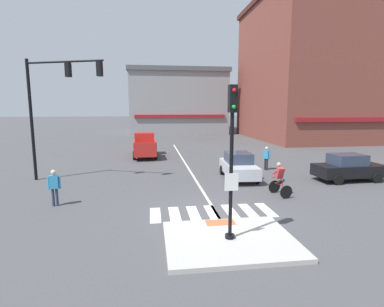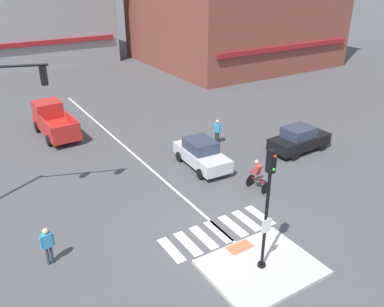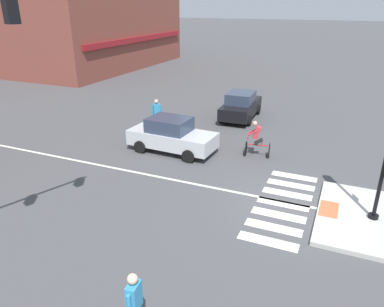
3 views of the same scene
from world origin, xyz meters
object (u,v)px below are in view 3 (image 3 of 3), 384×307
Objects in this scene: car_black_cross_right at (241,106)px; pedestrian_waiting_far_side at (157,112)px; car_silver_eastbound_mid at (172,135)px; pedestrian_at_curb_left at (134,302)px; cyclist at (257,138)px.

pedestrian_waiting_far_side is at bearing 134.93° from car_black_cross_right.
pedestrian_at_curb_left is (-9.74, -4.01, 0.17)m from car_silver_eastbound_mid.
car_black_cross_right is 1.00× the size of car_silver_eastbound_mid.
cyclist is (-5.44, -2.37, 0.06)m from car_black_cross_right.
pedestrian_at_curb_left reaches higher than car_black_cross_right.
car_black_cross_right is at bearing -12.65° from car_silver_eastbound_mid.
pedestrian_waiting_far_side is (2.73, 2.28, 0.17)m from car_silver_eastbound_mid.
car_black_cross_right is 2.48× the size of cyclist.
pedestrian_at_curb_left is at bearing -157.64° from car_silver_eastbound_mid.
pedestrian_at_curb_left is (-16.19, -2.56, 0.17)m from car_black_cross_right.
pedestrian_waiting_far_side is (-3.72, 3.73, 0.17)m from car_black_cross_right.
pedestrian_waiting_far_side is at bearing 26.75° from pedestrian_at_curb_left.
pedestrian_at_curb_left is at bearing -178.98° from cyclist.
pedestrian_waiting_far_side is (1.72, 6.10, 0.11)m from cyclist.
cyclist is 6.34m from pedestrian_waiting_far_side.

